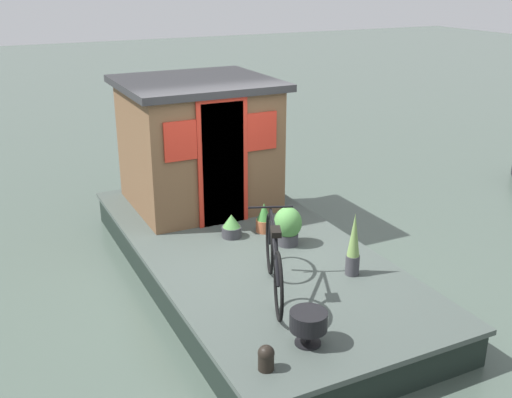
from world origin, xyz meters
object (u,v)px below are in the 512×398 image
potted_plant_ivy (264,218)px  bicycle (274,260)px  potted_plant_fern (354,246)px  mooring_bollard (266,357)px  potted_plant_rosemary (232,226)px  charcoal_grill (308,322)px  houseboat_cabin (198,143)px  potted_plant_basil (288,226)px

potted_plant_ivy → bicycle: bearing=156.7°
potted_plant_fern → mooring_bollard: bearing=124.2°
potted_plant_rosemary → charcoal_grill: 2.59m
mooring_bollard → potted_plant_ivy: bearing=-26.5°
houseboat_cabin → charcoal_grill: bearing=173.5°
potted_plant_basil → charcoal_grill: bearing=156.0°
potted_plant_basil → mooring_bollard: size_ratio=2.10×
bicycle → potted_plant_basil: bearing=-35.8°
bicycle → mooring_bollard: 1.39m
mooring_bollard → bicycle: bearing=-30.4°
potted_plant_rosemary → mooring_bollard: bearing=162.0°
potted_plant_fern → potted_plant_rosemary: (1.58, 0.82, -0.21)m
potted_plant_rosemary → potted_plant_basil: 0.77m
potted_plant_ivy → potted_plant_rosemary: (0.03, 0.46, -0.04)m
bicycle → potted_plant_rosemary: bearing=-7.2°
potted_plant_ivy → charcoal_grill: size_ratio=1.13×
houseboat_cabin → potted_plant_fern: (-2.96, -0.73, -0.58)m
houseboat_cabin → potted_plant_ivy: (-1.41, -0.37, -0.75)m
potted_plant_ivy → potted_plant_basil: bearing=-170.2°
potted_plant_fern → potted_plant_basil: size_ratio=1.50×
houseboat_cabin → potted_plant_basil: 2.08m
houseboat_cabin → mooring_bollard: bearing=166.6°
houseboat_cabin → potted_plant_fern: bearing=-166.2°
charcoal_grill → mooring_bollard: bearing=108.5°
potted_plant_basil → charcoal_grill: size_ratio=1.41×
potted_plant_fern → charcoal_grill: bearing=129.9°
potted_plant_ivy → mooring_bollard: potted_plant_ivy is taller
potted_plant_ivy → potted_plant_basil: (-0.50, -0.09, 0.07)m
potted_plant_rosemary → potted_plant_basil: potted_plant_basil is taller
potted_plant_ivy → houseboat_cabin: bearing=14.8°
charcoal_grill → potted_plant_fern: bearing=-50.1°
potted_plant_ivy → potted_plant_fern: bearing=-167.1°
mooring_bollard → charcoal_grill: bearing=-71.5°
potted_plant_fern → potted_plant_rosemary: size_ratio=2.40×
potted_plant_ivy → potted_plant_basil: potted_plant_basil is taller
houseboat_cabin → potted_plant_fern: size_ratio=2.84×
potted_plant_basil → mooring_bollard: potted_plant_basil is taller
potted_plant_ivy → charcoal_grill: potted_plant_ivy is taller
bicycle → charcoal_grill: bearing=170.9°
potted_plant_fern → potted_plant_rosemary: bearing=27.3°
bicycle → charcoal_grill: size_ratio=4.48×
bicycle → potted_plant_basil: (1.04, -0.75, -0.13)m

